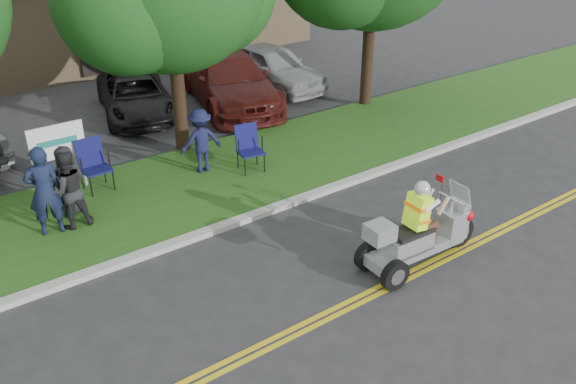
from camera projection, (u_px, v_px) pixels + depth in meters
ground at (342, 286)px, 11.22m from camera, size 120.00×120.00×0.00m
centerline_near at (364, 302)px, 10.80m from camera, size 60.00×0.10×0.01m
centerline_far at (357, 297)px, 10.91m from camera, size 60.00×0.10×0.01m
curb at (251, 216)px, 13.36m from camera, size 60.00×0.25×0.12m
grass_verge at (203, 181)px, 14.90m from camera, size 60.00×4.00×0.10m
commercial_building at (77, 3)px, 24.87m from camera, size 18.00×8.20×4.00m
business_sign at (57, 145)px, 13.82m from camera, size 1.25×0.06×1.75m
trike_scooter at (418, 236)px, 11.57m from camera, size 2.75×0.94×1.80m
lawn_chair_a at (93, 161)px, 14.20m from camera, size 0.66×0.68×1.20m
lawn_chair_b at (249, 145)px, 15.16m from camera, size 0.70×0.72×1.14m
spectator_adult_left at (44, 191)px, 12.25m from camera, size 0.79×0.60×1.94m
spectator_adult_mid at (68, 190)px, 12.54m from camera, size 0.84×0.66×1.70m
spectator_chair_a at (201, 141)px, 14.95m from camera, size 1.12×0.74×1.62m
spectator_chair_b at (68, 181)px, 13.07m from camera, size 0.81×0.57×1.56m
parked_car_mid at (136, 96)px, 18.85m from camera, size 3.13×4.79×1.22m
parked_car_right at (229, 80)px, 19.66m from camera, size 3.69×6.07×1.64m
parked_car_far_right at (272, 67)px, 21.18m from camera, size 2.06×4.54×1.51m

